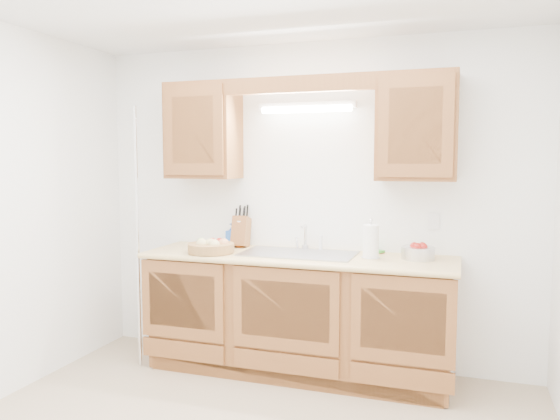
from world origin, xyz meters
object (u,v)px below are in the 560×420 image
at_px(knife_block, 241,231).
at_px(fruit_basket, 211,247).
at_px(apple_bowl, 418,252).
at_px(paper_towel, 371,242).

bearing_deg(knife_block, fruit_basket, -108.56).
xyz_separation_m(knife_block, apple_bowl, (1.40, -0.13, -0.07)).
bearing_deg(fruit_basket, paper_towel, 6.80).
xyz_separation_m(fruit_basket, paper_towel, (1.18, 0.14, 0.07)).
distance_m(knife_block, paper_towel, 1.10).
relative_size(knife_block, apple_bowl, 1.36).
xyz_separation_m(paper_towel, apple_bowl, (0.32, 0.08, -0.07)).
height_order(fruit_basket, knife_block, knife_block).
relative_size(knife_block, paper_towel, 1.22).
bearing_deg(paper_towel, fruit_basket, -173.20).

